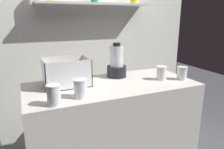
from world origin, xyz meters
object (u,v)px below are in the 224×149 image
at_px(juice_cup_pomegranate_far_left, 54,96).
at_px(juice_cup_mango_left, 80,89).
at_px(juice_cup_carrot_middle, 161,74).
at_px(carrot_display_bin, 66,76).
at_px(juice_cup_orange_right, 182,74).
at_px(blender_pitcher, 117,64).

xyz_separation_m(juice_cup_pomegranate_far_left, juice_cup_mango_left, (0.19, 0.06, 0.00)).
relative_size(juice_cup_mango_left, juice_cup_carrot_middle, 1.08).
relative_size(carrot_display_bin, juice_cup_orange_right, 3.09).
bearing_deg(carrot_display_bin, juice_cup_mango_left, -84.18).
distance_m(carrot_display_bin, juice_cup_pomegranate_far_left, 0.40).
relative_size(juice_cup_mango_left, juice_cup_orange_right, 1.13).
xyz_separation_m(carrot_display_bin, juice_cup_mango_left, (0.03, -0.31, -0.01)).
relative_size(blender_pitcher, juice_cup_orange_right, 2.74).
bearing_deg(blender_pitcher, juice_cup_mango_left, -139.47).
bearing_deg(carrot_display_bin, juice_cup_orange_right, -13.84).
height_order(carrot_display_bin, juice_cup_mango_left, carrot_display_bin).
height_order(juice_cup_pomegranate_far_left, juice_cup_mango_left, juice_cup_pomegranate_far_left).
height_order(blender_pitcher, juice_cup_pomegranate_far_left, blender_pitcher).
distance_m(juice_cup_pomegranate_far_left, juice_cup_orange_right, 1.13).
relative_size(carrot_display_bin, juice_cup_mango_left, 2.73).
height_order(blender_pitcher, juice_cup_carrot_middle, blender_pitcher).
xyz_separation_m(carrot_display_bin, juice_cup_orange_right, (0.97, -0.24, -0.02)).
bearing_deg(juice_cup_carrot_middle, juice_cup_mango_left, -169.79).
bearing_deg(juice_cup_pomegranate_far_left, juice_cup_mango_left, 17.59).
relative_size(blender_pitcher, juice_cup_pomegranate_far_left, 2.37).
bearing_deg(carrot_display_bin, juice_cup_carrot_middle, -12.03).
height_order(juice_cup_mango_left, juice_cup_carrot_middle, juice_cup_mango_left).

